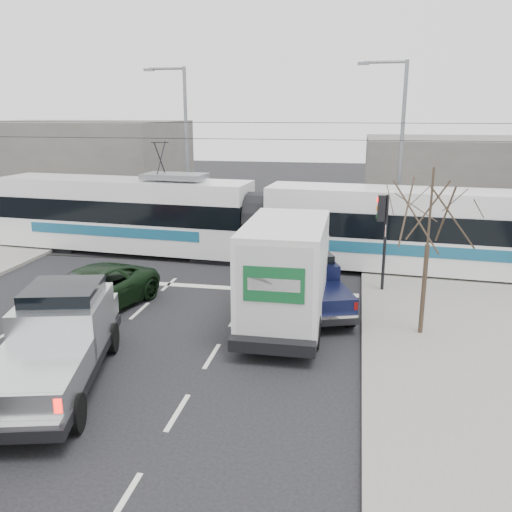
% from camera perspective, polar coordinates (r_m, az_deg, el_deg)
% --- Properties ---
extents(ground, '(120.00, 120.00, 0.00)m').
position_cam_1_polar(ground, '(16.06, -10.61, -9.84)').
color(ground, black).
rests_on(ground, ground).
extents(sidewalk_right, '(6.00, 60.00, 0.15)m').
position_cam_1_polar(sidewalk_right, '(15.45, 23.07, -11.59)').
color(sidewalk_right, gray).
rests_on(sidewalk_right, ground).
extents(rails, '(60.00, 1.60, 0.03)m').
position_cam_1_polar(rails, '(25.06, -2.43, -0.42)').
color(rails, '#33302D').
rests_on(rails, ground).
extents(building_left, '(14.00, 10.00, 6.00)m').
position_cam_1_polar(building_left, '(40.70, -18.27, 9.09)').
color(building_left, slate).
rests_on(building_left, ground).
extents(building_right, '(12.00, 10.00, 5.00)m').
position_cam_1_polar(building_right, '(38.31, 20.55, 7.82)').
color(building_right, slate).
rests_on(building_right, ground).
extents(bare_tree, '(2.40, 2.40, 5.00)m').
position_cam_1_polar(bare_tree, '(16.41, 17.85, 4.16)').
color(bare_tree, '#47382B').
rests_on(bare_tree, ground).
extents(traffic_signal, '(0.44, 0.44, 3.60)m').
position_cam_1_polar(traffic_signal, '(20.43, 13.18, 3.50)').
color(traffic_signal, black).
rests_on(traffic_signal, ground).
extents(street_lamp_near, '(2.38, 0.25, 9.00)m').
position_cam_1_polar(street_lamp_near, '(27.63, 14.68, 11.29)').
color(street_lamp_near, slate).
rests_on(street_lamp_near, ground).
extents(street_lamp_far, '(2.38, 0.25, 9.00)m').
position_cam_1_polar(street_lamp_far, '(31.11, -7.67, 12.01)').
color(street_lamp_far, slate).
rests_on(street_lamp_far, ground).
extents(catenary, '(60.00, 0.20, 7.00)m').
position_cam_1_polar(catenary, '(24.32, -2.53, 8.40)').
color(catenary, black).
rests_on(catenary, ground).
extents(tram, '(26.02, 4.70, 5.29)m').
position_cam_1_polar(tram, '(24.51, 0.19, 3.72)').
color(tram, white).
rests_on(tram, ground).
extents(silver_pickup, '(3.61, 6.59, 2.27)m').
position_cam_1_polar(silver_pickup, '(14.68, -20.16, -8.16)').
color(silver_pickup, black).
rests_on(silver_pickup, ground).
extents(box_truck, '(2.39, 6.90, 3.44)m').
position_cam_1_polar(box_truck, '(17.31, 3.34, -1.72)').
color(box_truck, black).
rests_on(box_truck, ground).
extents(navy_pickup, '(3.00, 4.76, 1.89)m').
position_cam_1_polar(navy_pickup, '(18.77, 6.11, -2.90)').
color(navy_pickup, black).
rests_on(navy_pickup, ground).
extents(green_car, '(3.70, 5.79, 1.49)m').
position_cam_1_polar(green_car, '(19.30, -17.13, -3.59)').
color(green_car, black).
rests_on(green_car, ground).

